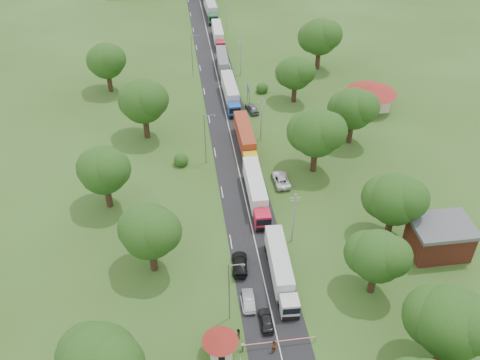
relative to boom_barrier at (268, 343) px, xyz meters
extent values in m
plane|color=#2A4216|center=(1.36, 25.00, -0.89)|extent=(260.00, 260.00, 0.00)
cube|color=black|center=(1.36, 45.00, -0.89)|extent=(8.00, 200.00, 0.04)
cylinder|color=slate|center=(-3.14, 0.00, -0.34)|extent=(0.20, 0.20, 1.10)
cube|color=slate|center=(-3.14, 0.00, 0.16)|extent=(0.35, 0.35, 0.25)
cylinder|color=red|center=(1.36, 0.00, 0.11)|extent=(9.00, 0.12, 0.12)
cylinder|color=slate|center=(5.86, 0.00, -0.39)|extent=(0.10, 0.10, 1.00)
cube|color=beige|center=(-5.84, 0.00, 0.31)|extent=(2.60, 2.60, 2.40)
cone|color=maroon|center=(-5.84, 0.00, 2.01)|extent=(4.40, 4.40, 1.10)
cube|color=black|center=(-4.53, 0.00, 0.51)|extent=(0.02, 1.20, 0.90)
cube|color=black|center=(-5.84, -1.31, 0.11)|extent=(0.80, 0.02, 1.90)
cylinder|color=slate|center=(6.56, 58.80, 1.11)|extent=(0.12, 0.12, 4.00)
cylinder|color=slate|center=(6.56, 61.20, 1.11)|extent=(0.12, 0.12, 4.00)
cube|color=navy|center=(6.56, 60.00, 2.71)|extent=(0.06, 3.00, 1.00)
cube|color=silver|center=(6.56, 60.00, 2.71)|extent=(0.07, 3.10, 0.06)
cylinder|color=gray|center=(6.86, 18.00, 3.61)|extent=(0.24, 0.24, 9.00)
cube|color=gray|center=(6.86, 18.00, 7.41)|extent=(1.60, 0.10, 0.10)
cube|color=gray|center=(6.86, 18.00, 6.91)|extent=(1.20, 0.10, 0.10)
cylinder|color=gray|center=(6.86, 46.00, 3.61)|extent=(0.24, 0.24, 9.00)
cube|color=gray|center=(6.86, 46.00, 7.41)|extent=(1.60, 0.10, 0.10)
cube|color=gray|center=(6.86, 46.00, 6.91)|extent=(1.20, 0.10, 0.10)
cylinder|color=gray|center=(6.86, 74.00, 3.61)|extent=(0.24, 0.24, 9.00)
cube|color=gray|center=(6.86, 74.00, 7.41)|extent=(1.60, 0.10, 0.10)
cube|color=gray|center=(6.86, 74.00, 6.91)|extent=(1.20, 0.10, 0.10)
cylinder|color=gray|center=(6.86, 102.00, 3.61)|extent=(0.24, 0.24, 9.00)
cube|color=gray|center=(6.86, 102.00, 6.91)|extent=(1.20, 0.10, 0.10)
cylinder|color=slate|center=(-4.14, 5.00, 4.11)|extent=(0.16, 0.16, 10.00)
cube|color=slate|center=(-3.24, 5.00, 8.81)|extent=(1.80, 0.10, 0.10)
cube|color=slate|center=(-2.44, 5.00, 8.66)|extent=(0.50, 0.22, 0.15)
cylinder|color=slate|center=(-4.14, 40.00, 4.11)|extent=(0.16, 0.16, 10.00)
cube|color=slate|center=(-3.24, 40.00, 8.81)|extent=(1.80, 0.10, 0.10)
cube|color=slate|center=(-2.44, 40.00, 8.66)|extent=(0.50, 0.22, 0.15)
cylinder|color=slate|center=(-4.14, 75.00, 4.11)|extent=(0.16, 0.16, 10.00)
cube|color=slate|center=(-3.24, 75.00, 8.81)|extent=(1.80, 0.10, 0.10)
cube|color=slate|center=(-2.44, 75.00, 8.66)|extent=(0.50, 0.22, 0.15)
cylinder|color=#382616|center=(19.36, -5.00, 1.38)|extent=(1.12, 1.12, 4.55)
sphere|color=#223F11|center=(19.36, -5.00, 6.96)|extent=(8.40, 8.40, 8.40)
sphere|color=#223F11|center=(20.86, -6.20, 7.86)|extent=(6.60, 6.60, 6.60)
sphere|color=#223F11|center=(18.16, -3.50, 6.36)|extent=(7.20, 7.20, 7.20)
cylinder|color=#382616|center=(15.36, 7.00, 1.03)|extent=(1.04, 1.04, 3.85)
sphere|color=#223F11|center=(15.36, 7.00, 5.71)|extent=(7.00, 7.00, 7.00)
sphere|color=#223F11|center=(16.61, 6.00, 6.46)|extent=(5.50, 5.50, 5.50)
sphere|color=#223F11|center=(14.36, 8.25, 5.21)|extent=(6.00, 6.00, 6.00)
cylinder|color=#382616|center=(21.36, 17.00, 1.21)|extent=(1.08, 1.08, 4.20)
sphere|color=#223F11|center=(21.36, 17.00, 6.33)|extent=(7.70, 7.70, 7.70)
sphere|color=#223F11|center=(22.73, 15.90, 7.16)|extent=(6.05, 6.05, 6.05)
sphere|color=#223F11|center=(20.26, 18.38, 5.78)|extent=(6.60, 6.60, 6.60)
cylinder|color=#382616|center=(14.36, 35.00, 1.38)|extent=(1.12, 1.12, 4.55)
sphere|color=#223F11|center=(14.36, 35.00, 6.96)|extent=(8.40, 8.40, 8.40)
sphere|color=#223F11|center=(15.86, 33.80, 7.86)|extent=(6.60, 6.60, 6.60)
sphere|color=#223F11|center=(13.16, 36.50, 6.36)|extent=(7.20, 7.20, 7.20)
cylinder|color=#382616|center=(23.36, 43.00, 1.21)|extent=(1.08, 1.08, 4.20)
sphere|color=#223F11|center=(23.36, 43.00, 6.33)|extent=(7.70, 7.70, 7.70)
sphere|color=#223F11|center=(24.73, 41.90, 7.16)|extent=(6.05, 6.05, 6.05)
sphere|color=#223F11|center=(22.26, 44.38, 5.78)|extent=(6.60, 6.60, 6.60)
cylinder|color=#382616|center=(16.36, 60.00, 1.03)|extent=(1.04, 1.04, 3.85)
sphere|color=#223F11|center=(16.36, 60.00, 5.71)|extent=(7.00, 7.00, 7.00)
sphere|color=#223F11|center=(17.61, 59.00, 6.46)|extent=(5.50, 5.50, 5.50)
sphere|color=#223F11|center=(15.36, 61.25, 5.21)|extent=(6.00, 6.00, 6.00)
cylinder|color=#382616|center=(25.36, 75.00, 1.38)|extent=(1.12, 1.12, 4.55)
sphere|color=#223F11|center=(25.36, 75.00, 6.96)|extent=(8.40, 8.40, 8.40)
sphere|color=#223F11|center=(26.86, 73.80, 7.86)|extent=(6.60, 6.60, 6.60)
sphere|color=#223F11|center=(24.16, 76.50, 6.36)|extent=(7.20, 7.20, 7.20)
sphere|color=#223F11|center=(-19.84, -3.50, 6.36)|extent=(7.20, 7.20, 7.20)
cylinder|color=#382616|center=(-13.64, 15.00, 1.21)|extent=(1.08, 1.08, 4.20)
sphere|color=#223F11|center=(-13.64, 15.00, 6.33)|extent=(7.70, 7.70, 7.70)
sphere|color=#223F11|center=(-12.27, 13.90, 7.16)|extent=(6.05, 6.05, 6.05)
sphere|color=#223F11|center=(-14.74, 16.38, 5.78)|extent=(6.60, 6.60, 6.60)
cylinder|color=#382616|center=(-20.64, 30.00, 1.21)|extent=(1.08, 1.08, 4.20)
sphere|color=#223F11|center=(-20.64, 30.00, 6.33)|extent=(7.70, 7.70, 7.70)
sphere|color=#223F11|center=(-19.27, 28.90, 7.16)|extent=(6.05, 6.05, 6.05)
sphere|color=#223F11|center=(-21.74, 31.38, 5.78)|extent=(6.60, 6.60, 6.60)
cylinder|color=#382616|center=(-14.64, 50.00, 1.38)|extent=(1.12, 1.12, 4.55)
sphere|color=#223F11|center=(-14.64, 50.00, 6.96)|extent=(8.40, 8.40, 8.40)
sphere|color=#223F11|center=(-13.14, 48.80, 7.86)|extent=(6.60, 6.60, 6.60)
sphere|color=#223F11|center=(-15.84, 51.50, 6.36)|extent=(7.20, 7.20, 7.20)
cylinder|color=#382616|center=(-22.64, 70.00, 1.21)|extent=(1.08, 1.08, 4.20)
sphere|color=#223F11|center=(-22.64, 70.00, 6.33)|extent=(7.70, 7.70, 7.70)
sphere|color=#223F11|center=(-21.27, 68.90, 7.16)|extent=(6.05, 6.05, 6.05)
sphere|color=#223F11|center=(-23.74, 71.38, 5.78)|extent=(6.60, 6.60, 6.60)
cube|color=maroon|center=(27.36, 13.00, 1.41)|extent=(8.00, 6.00, 4.60)
cube|color=#47494F|center=(27.36, 13.00, 4.01)|extent=(8.60, 6.60, 0.60)
cube|color=beige|center=(31.36, 55.00, 1.11)|extent=(7.00, 5.00, 4.00)
cone|color=maroon|center=(31.36, 55.00, 4.01)|extent=(10.08, 10.08, 1.80)
cube|color=#BEBEBE|center=(3.58, 4.69, 0.62)|extent=(2.43, 2.43, 2.43)
cube|color=black|center=(3.58, 3.51, 0.96)|extent=(2.24, 0.11, 1.07)
cube|color=slate|center=(3.58, 3.57, -0.36)|extent=(2.15, 0.34, 0.34)
cube|color=slate|center=(3.58, 11.50, -0.16)|extent=(2.69, 11.27, 0.29)
cube|color=#BBBCC1|center=(3.58, 11.79, 1.59)|extent=(2.90, 11.57, 2.92)
cylinder|color=black|center=(3.58, 3.81, -0.40)|extent=(2.29, 0.97, 0.97)
cylinder|color=black|center=(3.58, 5.56, -0.40)|extent=(2.29, 0.97, 0.97)
cylinder|color=black|center=(3.58, 14.90, -0.40)|extent=(2.29, 0.97, 0.97)
cylinder|color=black|center=(3.58, 16.36, -0.40)|extent=(2.29, 0.97, 0.97)
cube|color=red|center=(2.98, 21.68, 0.67)|extent=(2.44, 2.44, 2.51)
cube|color=black|center=(2.98, 20.46, 1.02)|extent=(2.31, 0.05, 1.10)
cube|color=slate|center=(2.98, 20.52, -0.34)|extent=(2.21, 0.28, 0.35)
cube|color=slate|center=(2.98, 28.71, -0.14)|extent=(2.46, 11.58, 0.30)
cube|color=silver|center=(2.98, 29.01, 1.67)|extent=(2.67, 11.88, 3.01)
cylinder|color=black|center=(2.98, 20.78, -0.39)|extent=(2.36, 1.00, 1.00)
cylinder|color=black|center=(2.98, 22.58, -0.39)|extent=(2.36, 1.00, 1.00)
cylinder|color=black|center=(2.98, 32.23, -0.39)|extent=(2.36, 1.00, 1.00)
cylinder|color=black|center=(2.98, 33.73, -0.39)|extent=(2.36, 1.00, 1.00)
cube|color=gold|center=(3.52, 37.24, 0.67)|extent=(2.44, 2.44, 2.53)
cube|color=black|center=(3.52, 36.02, 1.03)|extent=(2.32, 0.04, 1.11)
cube|color=slate|center=(3.52, 36.08, -0.34)|extent=(2.22, 0.27, 0.35)
cube|color=slate|center=(3.52, 44.31, -0.13)|extent=(2.40, 11.63, 0.30)
cube|color=maroon|center=(3.52, 44.62, 1.68)|extent=(2.61, 11.94, 3.03)
cylinder|color=black|center=(3.52, 36.33, -0.39)|extent=(2.37, 1.01, 1.01)
cylinder|color=black|center=(3.52, 38.15, -0.39)|extent=(2.37, 1.01, 1.01)
cylinder|color=black|center=(3.52, 47.85, -0.39)|extent=(2.37, 1.01, 1.01)
cylinder|color=black|center=(3.52, 49.36, -0.39)|extent=(2.37, 1.01, 1.01)
cube|color=#1A439F|center=(2.99, 55.54, 0.65)|extent=(2.42, 2.42, 2.48)
cube|color=black|center=(2.99, 54.34, 1.00)|extent=(2.29, 0.05, 1.09)
cube|color=slate|center=(2.99, 54.40, -0.34)|extent=(2.19, 0.28, 0.35)
cube|color=slate|center=(2.99, 62.50, -0.15)|extent=(2.44, 11.46, 0.30)
cube|color=#B0AFB4|center=(2.99, 62.79, 1.64)|extent=(2.64, 11.76, 2.98)
cylinder|color=black|center=(2.99, 54.64, -0.39)|extent=(2.34, 0.99, 0.99)
cylinder|color=black|center=(2.99, 56.43, -0.39)|extent=(2.34, 0.99, 0.99)
cylinder|color=black|center=(2.99, 65.97, -0.39)|extent=(2.34, 0.99, 0.99)
cylinder|color=black|center=(2.99, 67.46, -0.39)|extent=(2.34, 0.99, 0.99)
cube|color=silver|center=(3.01, 70.81, 0.54)|extent=(2.30, 2.30, 2.31)
cube|color=black|center=(3.01, 69.69, 0.87)|extent=(2.13, 0.09, 1.02)
cube|color=slate|center=(3.01, 69.74, -0.38)|extent=(2.04, 0.32, 0.32)
cube|color=slate|center=(3.01, 77.29, -0.20)|extent=(2.50, 10.71, 0.28)
cube|color=#5C5E63|center=(3.01, 77.56, 1.47)|extent=(2.69, 10.99, 2.78)
cylinder|color=black|center=(3.01, 69.97, -0.43)|extent=(2.17, 0.93, 0.93)
cylinder|color=black|center=(3.01, 71.64, -0.43)|extent=(2.17, 0.93, 0.93)
cylinder|color=black|center=(3.01, 80.52, -0.43)|extent=(2.17, 0.93, 0.93)
cylinder|color=black|center=(3.01, 81.91, -0.43)|extent=(2.17, 0.93, 0.93)
cube|color=#A4192A|center=(3.67, 87.91, 0.57)|extent=(2.31, 2.31, 2.35)
cube|color=black|center=(3.67, 86.77, 0.90)|extent=(2.17, 0.07, 1.04)
cube|color=slate|center=(3.67, 86.83, -0.37)|extent=(2.08, 0.30, 0.33)
cube|color=slate|center=(3.67, 94.50, -0.19)|extent=(2.42, 10.88, 0.28)
cube|color=silver|center=(3.67, 94.79, 1.51)|extent=(2.62, 11.17, 2.83)
cylinder|color=black|center=(3.67, 87.06, -0.42)|extent=(2.21, 0.94, 0.94)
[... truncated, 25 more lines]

